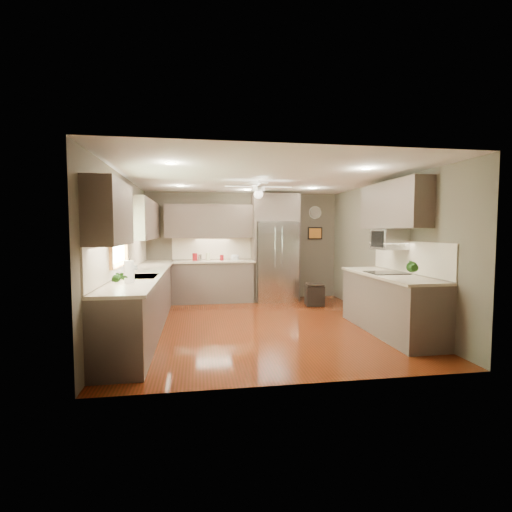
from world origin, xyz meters
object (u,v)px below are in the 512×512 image
object	(u,v)px
canister_a	(195,257)
microwave	(389,239)
canister_d	(222,258)
canister_b	(200,258)
soap_bottle	(134,268)
potted_plant_right	(414,267)
refrigerator	(275,249)
potted_plant_left	(119,277)
stool	(314,295)
bowl	(235,259)
paper_towel	(129,272)
canister_c	(208,256)

from	to	relation	value
canister_a	microwave	bearing A→B (deg)	-41.18
canister_d	canister_b	bearing A→B (deg)	-179.91
soap_bottle	canister_d	bearing A→B (deg)	55.05
canister_b	potted_plant_right	world-z (taller)	potted_plant_right
refrigerator	potted_plant_left	bearing A→B (deg)	-123.85
canister_a	refrigerator	xyz separation A→B (m)	(1.83, -0.06, 0.17)
microwave	stool	bearing A→B (deg)	107.62
canister_b	bowl	size ratio (longest dim) A/B	0.71
refrigerator	paper_towel	world-z (taller)	refrigerator
canister_c	potted_plant_right	bearing A→B (deg)	-53.43
potted_plant_left	bowl	xyz separation A→B (m)	(1.73, 4.03, -0.12)
bowl	canister_c	bearing A→B (deg)	179.77
canister_a	paper_towel	world-z (taller)	paper_towel
canister_d	soap_bottle	world-z (taller)	soap_bottle
refrigerator	stool	world-z (taller)	refrigerator
potted_plant_right	refrigerator	xyz separation A→B (m)	(-1.20, 3.63, 0.07)
canister_b	refrigerator	world-z (taller)	refrigerator
microwave	canister_a	bearing A→B (deg)	138.82
canister_d	bowl	world-z (taller)	canister_d
refrigerator	microwave	bearing A→B (deg)	-63.91
microwave	refrigerator	bearing A→B (deg)	116.09
potted_plant_left	paper_towel	world-z (taller)	paper_towel
canister_c	potted_plant_left	xyz separation A→B (m)	(-1.11, -4.03, 0.06)
canister_d	microwave	xyz separation A→B (m)	(2.56, -2.74, 0.48)
potted_plant_right	stool	bearing A→B (deg)	99.77
canister_a	potted_plant_left	size ratio (longest dim) A/B	0.61
soap_bottle	potted_plant_left	size ratio (longest dim) A/B	0.58
canister_b	microwave	distance (m)	4.12
canister_d	refrigerator	world-z (taller)	refrigerator
bowl	stool	xyz separation A→B (m)	(1.63, -0.82, -0.73)
canister_a	canister_c	world-z (taller)	canister_c
refrigerator	canister_d	bearing A→B (deg)	178.72
canister_b	canister_a	bearing A→B (deg)	164.70
potted_plant_right	microwave	world-z (taller)	microwave
stool	bowl	bearing A→B (deg)	153.32
canister_b	canister_c	distance (m)	0.19
canister_b	potted_plant_right	distance (m)	4.68
potted_plant_right	refrigerator	world-z (taller)	refrigerator
paper_towel	refrigerator	bearing A→B (deg)	51.87
canister_b	paper_towel	xyz separation A→B (m)	(-0.93, -3.40, 0.07)
canister_a	paper_towel	xyz separation A→B (m)	(-0.81, -3.43, 0.06)
canister_a	canister_d	size ratio (longest dim) A/B	1.34
stool	paper_towel	distance (m)	4.34
potted_plant_right	refrigerator	distance (m)	3.82
canister_b	soap_bottle	bearing A→B (deg)	-115.57
bowl	potted_plant_right	bearing A→B (deg)	-60.06
microwave	stool	xyz separation A→B (m)	(-0.62, 1.96, -1.24)
canister_c	potted_plant_left	size ratio (longest dim) A/B	0.57
potted_plant_left	stool	xyz separation A→B (m)	(3.36, 3.21, -0.85)
potted_plant_right	refrigerator	size ratio (longest dim) A/B	0.14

